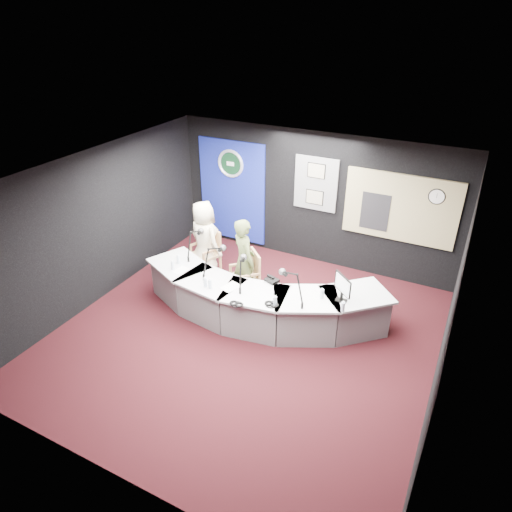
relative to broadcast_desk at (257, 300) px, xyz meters
The scene contains 33 objects.
ground 0.67m from the broadcast_desk, 84.81° to the right, with size 6.00×6.00×0.00m, color black.
ceiling 2.49m from the broadcast_desk, 84.81° to the right, with size 6.00×6.00×0.02m, color silver.
wall_back 2.66m from the broadcast_desk, 88.83° to the left, with size 6.00×0.02×2.80m, color black.
wall_front 3.70m from the broadcast_desk, 89.19° to the right, with size 6.00×0.02×2.80m, color black.
wall_left 3.17m from the broadcast_desk, 169.44° to the right, with size 0.02×6.00×2.80m, color black.
wall_right 3.26m from the broadcast_desk, 10.22° to the right, with size 0.02×6.00×2.80m, color black.
broadcast_desk is the anchor object (origin of this frame).
backdrop_panel 3.17m from the broadcast_desk, 127.40° to the left, with size 1.60×0.05×2.30m, color navy.
agency_seal 3.38m from the broadcast_desk, 127.86° to the left, with size 0.63×0.63×0.07m, color silver.
seal_center 3.38m from the broadcast_desk, 127.80° to the left, with size 0.48×0.48×0.01m, color #0E321A.
pinboard 2.79m from the broadcast_desk, 87.63° to the left, with size 0.90×0.04×1.10m, color slate.
framed_photo_upper 2.91m from the broadcast_desk, 87.60° to the left, with size 0.34×0.02×0.27m, color gray.
framed_photo_lower 2.63m from the broadcast_desk, 87.60° to the left, with size 0.34×0.02×0.27m, color gray.
booth_window_frame 3.24m from the broadcast_desk, 53.36° to the left, with size 2.12×0.06×1.32m, color tan.
booth_glow 3.23m from the broadcast_desk, 53.24° to the left, with size 2.00×0.02×1.20m, color #D1C084.
equipment_rack 2.93m from the broadcast_desk, 60.54° to the left, with size 0.55×0.02×0.75m, color black.
wall_clock 3.71m from the broadcast_desk, 44.88° to the left, with size 0.28×0.28×0.01m, color white.
armchair_left 1.86m from the broadcast_desk, 151.55° to the left, with size 0.57×0.57×1.01m, color tan, non-canonical shape.
armchair_right 0.67m from the broadcast_desk, 138.07° to the left, with size 0.56×0.56×1.00m, color tan, non-canonical shape.
draped_jacket 2.08m from the broadcast_desk, 147.40° to the left, with size 0.50×0.10×0.70m, color #696259.
person_man 1.90m from the broadcast_desk, 151.55° to the left, with size 0.78×0.51×1.60m, color #F0E3C0.
person_woman 0.80m from the broadcast_desk, 138.07° to the left, with size 0.60×0.39×1.65m, color #505C30.
computer_monitor 1.62m from the broadcast_desk, ahead, with size 0.44×0.03×0.30m, color black.
desk_phone 0.47m from the broadcast_desk, 31.22° to the left, with size 0.22×0.17×0.05m, color black.
headphones_near 0.82m from the broadcast_desk, 44.62° to the right, with size 0.22×0.22×0.04m, color black.
headphones_far 0.85m from the broadcast_desk, 89.21° to the right, with size 0.19×0.19×0.03m, color black.
paper_stack 1.46m from the broadcast_desk, 168.90° to the right, with size 0.19×0.27×0.00m, color white.
notepad 0.61m from the broadcast_desk, 134.22° to the right, with size 0.22×0.31×0.00m, color white.
boom_mic_a 1.69m from the broadcast_desk, 166.45° to the left, with size 0.22×0.73×0.60m, color black, non-canonical shape.
boom_mic_b 1.08m from the broadcast_desk, behind, with size 0.16×0.74×0.60m, color black, non-canonical shape.
boom_mic_c 0.72m from the broadcast_desk, 143.47° to the right, with size 0.36×0.69×0.60m, color black, non-canonical shape.
boom_mic_d 1.00m from the broadcast_desk, 14.75° to the right, with size 0.63×0.48×0.60m, color black, non-canonical shape.
water_bottles 0.52m from the broadcast_desk, 92.78° to the right, with size 3.21×0.63×0.18m, color silver, non-canonical shape.
Camera 1 is at (2.93, -5.35, 4.94)m, focal length 32.00 mm.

